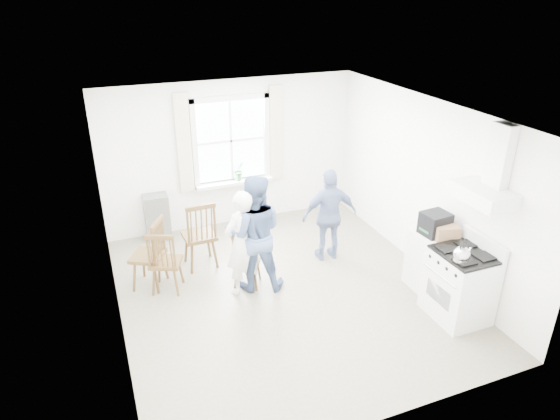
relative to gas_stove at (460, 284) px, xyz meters
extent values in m
cube|color=gray|center=(-1.91, 1.35, -0.49)|extent=(4.62, 5.12, 0.02)
cube|color=white|center=(-1.91, 3.87, 0.82)|extent=(4.62, 0.04, 2.64)
cube|color=white|center=(-1.91, -1.17, 0.82)|extent=(4.62, 0.04, 2.64)
cube|color=white|center=(-4.18, 1.35, 0.82)|extent=(0.04, 5.12, 2.64)
cube|color=white|center=(0.36, 1.35, 0.82)|extent=(0.04, 5.12, 2.64)
cube|color=white|center=(-1.91, 1.35, 2.13)|extent=(4.62, 5.12, 0.02)
cube|color=white|center=(-1.91, 3.83, 1.07)|extent=(1.20, 0.02, 1.40)
cube|color=white|center=(-1.91, 3.80, 1.81)|extent=(1.38, 0.09, 0.09)
cube|color=white|center=(-1.91, 3.80, 0.32)|extent=(1.38, 0.09, 0.09)
cube|color=white|center=(-2.56, 3.80, 1.07)|extent=(0.09, 0.09, 1.58)
cube|color=white|center=(-1.27, 3.80, 1.07)|extent=(0.09, 0.09, 1.58)
cube|color=white|center=(-1.91, 3.73, 0.34)|extent=(1.38, 0.24, 0.06)
cube|color=beige|center=(-2.73, 3.79, 1.12)|extent=(0.24, 0.05, 1.70)
cube|color=beige|center=(-1.09, 3.79, 1.12)|extent=(0.24, 0.05, 1.70)
cube|color=white|center=(0.11, 0.00, 1.26)|extent=(0.45, 0.76, 0.18)
cube|color=white|center=(0.26, 0.00, 1.73)|extent=(0.14, 0.30, 0.76)
cube|color=slate|center=(-3.31, 3.68, -0.08)|extent=(0.40, 0.30, 0.80)
cube|color=white|center=(-0.01, 0.00, -0.02)|extent=(0.65, 0.76, 0.92)
cube|color=black|center=(-0.01, 0.00, 0.45)|extent=(0.61, 0.72, 0.03)
cube|color=white|center=(0.29, 0.00, 0.54)|extent=(0.06, 0.76, 0.20)
cylinder|color=silver|center=(-0.35, 0.00, 0.22)|extent=(0.02, 0.61, 0.02)
sphere|color=silver|center=(-0.20, -0.15, 0.57)|extent=(0.21, 0.21, 0.21)
cylinder|color=silver|center=(-0.20, -0.15, 0.51)|extent=(0.19, 0.19, 0.04)
torus|color=black|center=(-0.20, -0.15, 0.69)|extent=(0.13, 0.05, 0.13)
cube|color=white|center=(0.07, 0.70, -0.03)|extent=(0.50, 0.55, 0.90)
cube|color=black|center=(0.03, 0.66, 0.50)|extent=(0.38, 0.34, 0.17)
cube|color=black|center=(0.03, 0.66, 0.66)|extent=(0.38, 0.34, 0.15)
cube|color=#976D49|center=(0.07, 0.48, 0.52)|extent=(0.36, 0.29, 0.20)
cube|color=#483017|center=(-2.84, 2.53, 0.02)|extent=(0.49, 0.47, 0.06)
cube|color=#483017|center=(-2.84, 2.33, 0.33)|extent=(0.45, 0.09, 0.61)
cylinder|color=#483017|center=(-2.84, 2.53, -0.24)|extent=(0.04, 0.04, 0.49)
cube|color=#483017|center=(-2.34, 1.73, -0.08)|extent=(0.50, 0.49, 0.04)
cube|color=#483017|center=(-2.42, 1.59, 0.16)|extent=(0.34, 0.22, 0.48)
cylinder|color=#483017|center=(-2.34, 1.73, -0.29)|extent=(0.03, 0.03, 0.38)
cube|color=#483017|center=(-3.66, 2.24, 0.00)|extent=(0.60, 0.61, 0.05)
cube|color=#483017|center=(-3.50, 2.15, 0.29)|extent=(0.27, 0.41, 0.58)
cylinder|color=#483017|center=(-3.66, 2.24, -0.25)|extent=(0.04, 0.04, 0.46)
imported|color=white|center=(-2.44, 1.59, 0.30)|extent=(0.72, 0.72, 1.56)
imported|color=#4C618D|center=(-2.25, 1.65, 0.38)|extent=(1.06, 1.06, 1.73)
imported|color=navy|center=(-0.89, 2.00, 0.27)|extent=(0.97, 0.97, 1.50)
imported|color=#2E6734|center=(-1.81, 3.71, 0.54)|extent=(0.25, 0.25, 0.35)
cube|color=#483017|center=(-3.45, 2.04, -0.04)|extent=(0.54, 0.53, 0.05)
cube|color=#483017|center=(-3.52, 1.87, 0.23)|extent=(0.39, 0.22, 0.54)
cylinder|color=#483017|center=(-3.45, 2.04, -0.27)|extent=(0.04, 0.04, 0.43)
camera|label=1|loc=(-4.19, -4.22, 3.60)|focal=32.00mm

